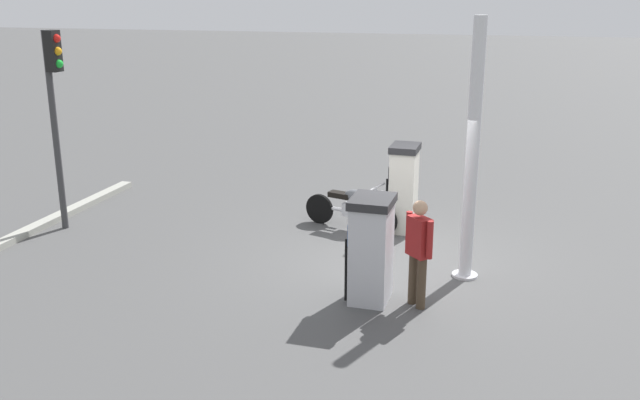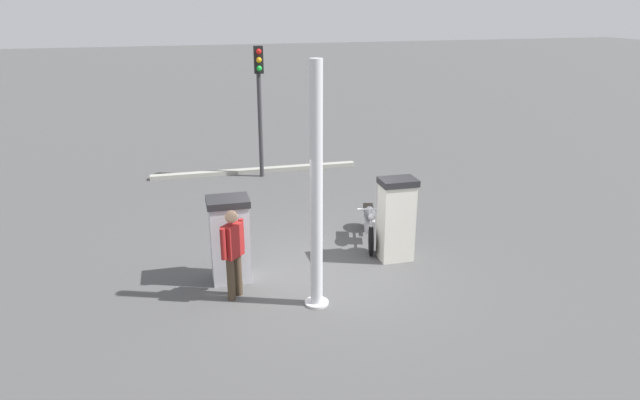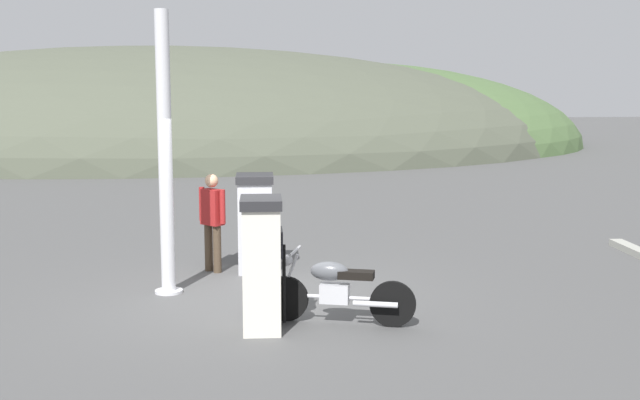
{
  "view_description": "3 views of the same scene",
  "coord_description": "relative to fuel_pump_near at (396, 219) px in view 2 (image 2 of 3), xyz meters",
  "views": [
    {
      "loc": [
        -1.63,
        10.95,
        4.37
      ],
      "look_at": [
        1.32,
        -0.25,
        0.89
      ],
      "focal_mm": 39.77,
      "sensor_mm": 36.0,
      "label": 1
    },
    {
      "loc": [
        -9.24,
        2.6,
        4.76
      ],
      "look_at": [
        0.92,
        -0.31,
        1.05
      ],
      "focal_mm": 31.77,
      "sensor_mm": 36.0,
      "label": 2
    },
    {
      "loc": [
        -0.21,
        -11.16,
        2.98
      ],
      "look_at": [
        1.01,
        0.59,
        1.28
      ],
      "focal_mm": 45.47,
      "sensor_mm": 36.0,
      "label": 3
    }
  ],
  "objects": [
    {
      "name": "fuel_pump_near",
      "position": [
        0.0,
        0.0,
        0.0
      ],
      "size": [
        0.56,
        0.7,
        1.64
      ],
      "color": "silver",
      "rests_on": "ground"
    },
    {
      "name": "ground_plane",
      "position": [
        -0.08,
        1.59,
        -0.83
      ],
      "size": [
        120.0,
        120.0,
        0.0
      ],
      "primitive_type": "plane",
      "color": "#4C4C4C"
    },
    {
      "name": "roadside_traffic_light",
      "position": [
        6.12,
        1.49,
        1.67
      ],
      "size": [
        0.38,
        0.25,
        3.66
      ],
      "color": "#38383A",
      "rests_on": "ground"
    },
    {
      "name": "canopy_support_pole",
      "position": [
        -1.28,
        1.95,
        1.09
      ],
      "size": [
        0.4,
        0.4,
        4.0
      ],
      "color": "silver",
      "rests_on": "ground"
    },
    {
      "name": "attendant_person",
      "position": [
        -0.68,
        3.22,
        0.06
      ],
      "size": [
        0.46,
        0.47,
        1.57
      ],
      "color": "#473828",
      "rests_on": "ground"
    },
    {
      "name": "fuel_pump_far",
      "position": [
        -0.0,
        3.19,
        -0.04
      ],
      "size": [
        0.65,
        0.75,
        1.56
      ],
      "color": "silver",
      "rests_on": "ground"
    },
    {
      "name": "road_edge_kerb",
      "position": [
        6.63,
        1.59,
        -0.77
      ],
      "size": [
        0.42,
        6.03,
        0.12
      ],
      "color": "#9E9E93",
      "rests_on": "ground"
    },
    {
      "name": "motorcycle_near_pump",
      "position": [
        0.93,
        0.19,
        -0.39
      ],
      "size": [
        1.87,
        0.8,
        0.93
      ],
      "color": "black",
      "rests_on": "ground"
    }
  ]
}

